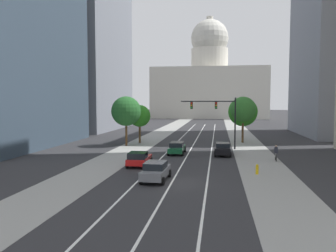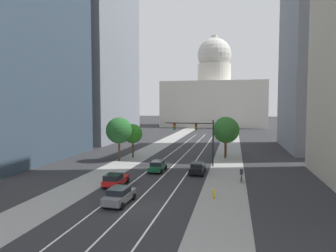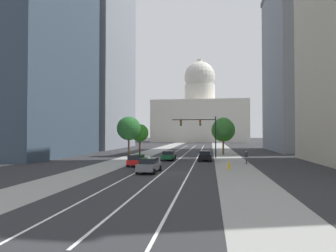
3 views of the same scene
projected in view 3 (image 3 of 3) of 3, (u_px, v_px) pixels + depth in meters
ground_plane at (189, 151)px, 69.61m from camera, size 400.00×400.00×0.00m
sidewalk_left at (153, 151)px, 65.81m from camera, size 4.77×130.00×0.01m
sidewalk_right at (224, 152)px, 63.52m from camera, size 4.77×130.00×0.01m
lane_stripe_left at (169, 155)px, 55.17m from camera, size 0.16×90.00×0.01m
lane_stripe_center at (184, 155)px, 54.77m from camera, size 0.16×90.00×0.01m
lane_stripe_right at (199, 155)px, 54.37m from camera, size 0.16×90.00×0.01m
office_tower_near_left at (31, 42)px, 53.08m from camera, size 16.60×26.13×41.35m
office_tower_far_left at (99, 54)px, 83.19m from camera, size 14.67×28.40×53.24m
office_tower_far_right at (304, 64)px, 68.47m from camera, size 15.36×24.38×40.72m
capitol_building at (200, 114)px, 139.01m from camera, size 43.71×23.00×39.55m
car_red at (137, 160)px, 36.70m from camera, size 2.16×4.23×1.47m
car_green at (169, 155)px, 44.68m from camera, size 1.97×4.59×1.45m
car_black at (205, 156)px, 43.59m from camera, size 1.95×4.32×1.50m
car_gray at (149, 165)px, 30.52m from camera, size 2.10×4.30×1.55m
traffic_signal_mast at (202, 128)px, 49.08m from camera, size 7.42×0.39×6.95m
fire_hydrant at (229, 166)px, 32.84m from camera, size 0.26×0.35×0.91m
cyclist at (246, 157)px, 39.72m from camera, size 0.38×1.70×1.72m
street_tree_mid_left at (140, 133)px, 55.74m from camera, size 3.37×3.37×5.89m
street_tree_far_right at (223, 130)px, 57.53m from camera, size 4.64×4.64×7.11m
street_tree_near_left at (129, 128)px, 52.48m from camera, size 4.29×4.29×7.17m
street_tree_near_right at (223, 128)px, 56.19m from camera, size 3.93×3.93×7.19m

